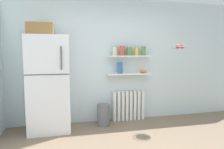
{
  "coord_description": "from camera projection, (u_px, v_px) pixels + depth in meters",
  "views": [
    {
      "loc": [
        -1.06,
        -2.26,
        1.48
      ],
      "look_at": [
        -0.15,
        1.6,
        1.05
      ],
      "focal_mm": 32.79,
      "sensor_mm": 36.0,
      "label": 1
    }
  ],
  "objects": [
    {
      "name": "storage_jar_4",
      "position": [
        144.0,
        51.0,
        4.4
      ],
      "size": [
        0.09,
        0.09,
        0.21
      ],
      "color": "#5B7F4C",
      "rests_on": "wall_shelf_upper"
    },
    {
      "name": "storage_jar_0",
      "position": [
        115.0,
        51.0,
        4.25
      ],
      "size": [
        0.09,
        0.09,
        0.2
      ],
      "color": "beige",
      "rests_on": "wall_shelf_upper"
    },
    {
      "name": "radiator",
      "position": [
        128.0,
        106.0,
        4.48
      ],
      "size": [
        0.7,
        0.12,
        0.64
      ],
      "color": "white",
      "rests_on": "ground_plane"
    },
    {
      "name": "storage_jar_2",
      "position": [
        129.0,
        51.0,
        4.32
      ],
      "size": [
        0.12,
        0.12,
        0.19
      ],
      "color": "#5B7F4C",
      "rests_on": "wall_shelf_upper"
    },
    {
      "name": "refrigerator",
      "position": [
        49.0,
        81.0,
        3.81
      ],
      "size": [
        0.75,
        0.66,
        1.99
      ],
      "color": "silver",
      "rests_on": "ground_plane"
    },
    {
      "name": "vase",
      "position": [
        120.0,
        68.0,
        4.31
      ],
      "size": [
        0.11,
        0.11,
        0.24
      ],
      "primitive_type": "cylinder",
      "color": "#38609E",
      "rests_on": "wall_shelf_lower"
    },
    {
      "name": "hanging_fruit_basket",
      "position": [
        179.0,
        47.0,
        4.05
      ],
      "size": [
        0.31,
        0.31,
        0.1
      ],
      "color": "#B2B2B7"
    },
    {
      "name": "wall_shelf_lower",
      "position": [
        129.0,
        74.0,
        4.37
      ],
      "size": [
        0.94,
        0.22,
        0.02
      ],
      "primitive_type": "cube",
      "color": "white"
    },
    {
      "name": "wall_shelf_upper",
      "position": [
        129.0,
        56.0,
        4.33
      ],
      "size": [
        0.94,
        0.22,
        0.02
      ],
      "primitive_type": "cube",
      "color": "white"
    },
    {
      "name": "trash_bin",
      "position": [
        103.0,
        115.0,
        4.15
      ],
      "size": [
        0.26,
        0.26,
        0.43
      ],
      "primitive_type": "cylinder",
      "color": "slate",
      "rests_on": "ground_plane"
    },
    {
      "name": "back_wall",
      "position": [
        114.0,
        61.0,
        4.43
      ],
      "size": [
        7.04,
        0.1,
        2.6
      ],
      "primitive_type": "cube",
      "color": "silver",
      "rests_on": "ground_plane"
    },
    {
      "name": "shelf_bowl",
      "position": [
        143.0,
        71.0,
        4.44
      ],
      "size": [
        0.15,
        0.15,
        0.07
      ],
      "primitive_type": "ellipsoid",
      "color": "orange",
      "rests_on": "wall_shelf_lower"
    },
    {
      "name": "storage_jar_1",
      "position": [
        122.0,
        51.0,
        4.28
      ],
      "size": [
        0.11,
        0.11,
        0.21
      ],
      "color": "#C64C38",
      "rests_on": "wall_shelf_upper"
    },
    {
      "name": "storage_jar_3",
      "position": [
        137.0,
        51.0,
        4.36
      ],
      "size": [
        0.08,
        0.08,
        0.2
      ],
      "color": "yellow",
      "rests_on": "wall_shelf_upper"
    }
  ]
}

